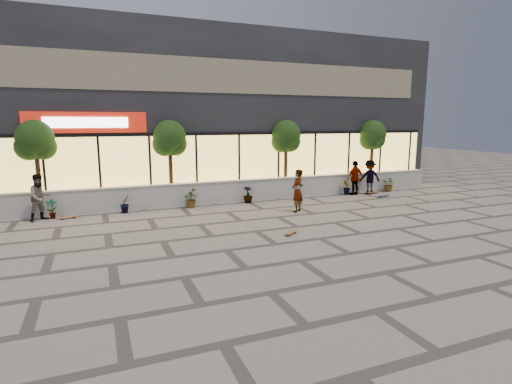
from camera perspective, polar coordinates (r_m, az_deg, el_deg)
name	(u,v)px	position (r m, az deg, el deg)	size (l,w,h in m)	color
ground	(320,239)	(13.51, 9.17, -6.60)	(80.00, 80.00, 0.00)	gray
planter_wall	(246,190)	(19.55, -1.45, 0.27)	(22.00, 0.42, 1.04)	beige
retail_building	(213,115)	(24.48, -6.12, 10.94)	(24.00, 9.17, 8.50)	black
shrub_a	(52,209)	(17.90, -27.16, -2.14)	(0.43, 0.29, 0.81)	#1C3A12
shrub_b	(125,203)	(17.85, -18.19, -1.56)	(0.45, 0.36, 0.81)	#1C3A12
shrub_c	(190,199)	(18.24, -9.39, -0.95)	(0.73, 0.63, 0.81)	#1C3A12
shrub_d	(248,194)	(19.03, -1.15, -0.36)	(0.45, 0.45, 0.81)	#1C3A12
shrub_e	(300,191)	(20.19, 6.29, 0.18)	(0.43, 0.29, 0.81)	#1C3A12
shrub_f	(347,187)	(21.65, 12.83, 0.66)	(0.45, 0.36, 0.81)	#1C3A12
shrub_g	(389,184)	(23.35, 18.48, 1.06)	(0.73, 0.63, 0.81)	#1C3A12
tree_west	(35,143)	(18.88, -28.99, 6.20)	(1.60, 1.50, 3.92)	#432C18
tree_midwest	(170,140)	(19.04, -12.23, 7.24)	(1.60, 1.50, 3.92)	#432C18
tree_mideast	(286,138)	(20.93, 4.30, 7.67)	(1.60, 1.50, 3.92)	#432C18
tree_east	(373,137)	(23.88, 16.32, 7.59)	(1.60, 1.50, 3.92)	#432C18
skater_center	(297,191)	(17.12, 5.92, 0.17)	(0.67, 0.44, 1.84)	silver
skater_left	(40,197)	(17.70, -28.45, -0.68)	(0.89, 0.70, 1.84)	#877057
skater_right_near	(355,178)	(21.68, 13.97, 1.97)	(1.06, 0.44, 1.82)	white
skater_right_far	(370,177)	(22.24, 15.92, 2.09)	(1.18, 0.68, 1.82)	maroon
skateboard_center	(291,232)	(13.86, 5.04, -5.77)	(0.70, 0.56, 0.09)	brown
skateboard_left	(68,217)	(17.68, -25.27, -3.24)	(0.74, 0.34, 0.09)	#C96425
skateboard_right_near	(373,192)	(22.39, 16.32, -0.03)	(0.83, 0.41, 0.10)	brown
skateboard_right_far	(384,195)	(21.64, 17.76, -0.43)	(0.88, 0.44, 0.10)	#534884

